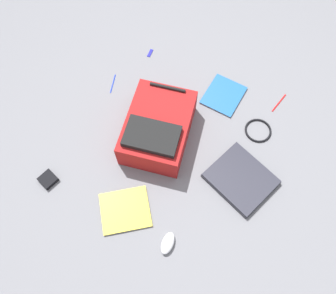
# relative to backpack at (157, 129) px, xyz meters

# --- Properties ---
(ground_plane) EXTENTS (3.67, 3.67, 0.00)m
(ground_plane) POSITION_rel_backpack_xyz_m (0.12, 0.01, -0.09)
(ground_plane) COLOR slate
(backpack) EXTENTS (0.41, 0.50, 0.20)m
(backpack) POSITION_rel_backpack_xyz_m (0.00, 0.00, 0.00)
(backpack) COLOR maroon
(backpack) RESTS_ON ground_plane
(laptop) EXTENTS (0.38, 0.36, 0.03)m
(laptop) POSITION_rel_backpack_xyz_m (0.50, -0.02, -0.08)
(laptop) COLOR #24242C
(laptop) RESTS_ON ground_plane
(book_comic) EXTENTS (0.21, 0.24, 0.01)m
(book_comic) POSITION_rel_backpack_xyz_m (0.21, 0.41, -0.09)
(book_comic) COLOR silver
(book_comic) RESTS_ON ground_plane
(book_manual) EXTENTS (0.32, 0.32, 0.01)m
(book_manual) POSITION_rel_backpack_xyz_m (0.05, -0.44, -0.09)
(book_manual) COLOR silver
(book_manual) RESTS_ON ground_plane
(computer_mouse) EXTENTS (0.07, 0.12, 0.04)m
(computer_mouse) POSITION_rel_backpack_xyz_m (0.32, -0.49, -0.07)
(computer_mouse) COLOR silver
(computer_mouse) RESTS_ON ground_plane
(cable_coil) EXTENTS (0.15, 0.15, 0.01)m
(cable_coil) POSITION_rel_backpack_xyz_m (0.47, 0.29, -0.09)
(cable_coil) COLOR black
(cable_coil) RESTS_ON ground_plane
(pen_black) EXTENTS (0.05, 0.13, 0.01)m
(pen_black) POSITION_rel_backpack_xyz_m (-0.41, 0.18, -0.09)
(pen_black) COLOR #1933B2
(pen_black) RESTS_ON ground_plane
(pen_blue) EXTENTS (0.04, 0.14, 0.01)m
(pen_blue) POSITION_rel_backpack_xyz_m (0.51, 0.52, -0.09)
(pen_blue) COLOR red
(pen_blue) RESTS_ON ground_plane
(earbud_pouch) EXTENTS (0.10, 0.10, 0.03)m
(earbud_pouch) POSITION_rel_backpack_xyz_m (-0.38, -0.49, -0.08)
(earbud_pouch) COLOR black
(earbud_pouch) RESTS_ON ground_plane
(usb_stick) EXTENTS (0.03, 0.06, 0.01)m
(usb_stick) POSITION_rel_backpack_xyz_m (-0.32, 0.49, -0.09)
(usb_stick) COLOR #191999
(usb_stick) RESTS_ON ground_plane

